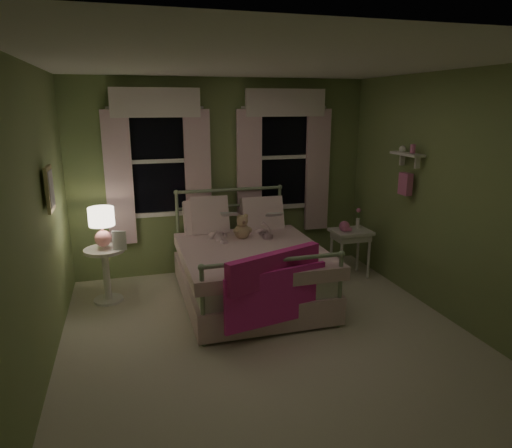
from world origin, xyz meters
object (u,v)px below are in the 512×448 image
object	(u,v)px
teddy_bear	(242,228)
nightstand_right	(351,237)
child_left	(217,215)
nightstand_left	(106,267)
bed	(248,268)
child_right	(261,216)
table_lamp	(102,223)

from	to	relation	value
teddy_bear	nightstand_right	size ratio (longest dim) A/B	0.50
child_left	nightstand_left	world-z (taller)	child_left
bed	nightstand_right	xyz separation A→B (m)	(1.49, 0.30, 0.17)
child_right	table_lamp	bearing A→B (deg)	2.37
child_right	nightstand_right	world-z (taller)	child_right
child_left	teddy_bear	bearing A→B (deg)	148.66
nightstand_right	nightstand_left	bearing A→B (deg)	178.91
nightstand_left	nightstand_right	size ratio (longest dim) A/B	1.02
table_lamp	child_left	bearing A→B (deg)	3.31
child_left	nightstand_right	world-z (taller)	child_left
child_right	nightstand_left	world-z (taller)	child_right
teddy_bear	nightstand_right	world-z (taller)	teddy_bear
child_right	table_lamp	world-z (taller)	child_right
teddy_bear	table_lamp	distance (m)	1.63
child_left	teddy_bear	xyz separation A→B (m)	(0.28, -0.16, -0.14)
nightstand_left	table_lamp	distance (m)	0.54
bed	teddy_bear	xyz separation A→B (m)	(0.01, 0.27, 0.42)
child_left	table_lamp	xyz separation A→B (m)	(-1.34, -0.08, 0.02)
nightstand_right	child_left	bearing A→B (deg)	175.57
teddy_bear	table_lamp	world-z (taller)	table_lamp
child_left	teddy_bear	size ratio (longest dim) A/B	2.31
teddy_bear	nightstand_left	world-z (taller)	teddy_bear
child_left	child_right	distance (m)	0.56
child_right	teddy_bear	bearing A→B (deg)	29.53
teddy_bear	child_right	bearing A→B (deg)	29.50
bed	table_lamp	xyz separation A→B (m)	(-1.62, 0.35, 0.58)
bed	nightstand_left	size ratio (longest dim) A/B	3.13
bed	nightstand_right	distance (m)	1.53
child_left	nightstand_right	bearing A→B (deg)	173.72
child_left	child_right	size ratio (longest dim) A/B	1.15
child_right	nightstand_left	size ratio (longest dim) A/B	0.98
nightstand_left	child_left	bearing A→B (deg)	3.31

